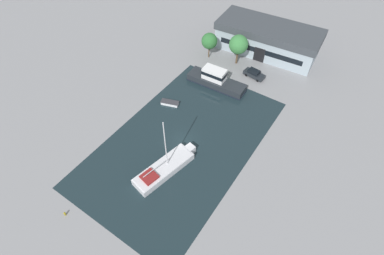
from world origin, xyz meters
name	(u,v)px	position (x,y,z in m)	size (l,w,h in m)	color
ground_plane	(183,141)	(0.00, 0.00, 0.00)	(440.00, 440.00, 0.00)	gray
water_canal	(183,141)	(0.00, 0.00, 0.00)	(22.04, 36.77, 0.01)	#19282D
warehouse_building	(268,39)	(0.16, 32.45, 3.15)	(23.04, 11.02, 6.24)	#99A8B2
quay_tree_near_building	(239,45)	(-3.12, 24.59, 4.65)	(4.01, 4.01, 6.68)	brown
quay_tree_by_water	(209,41)	(-9.32, 23.14, 4.05)	(3.43, 3.43, 5.78)	brown
parked_car	(254,74)	(2.19, 22.40, 0.82)	(4.60, 2.28, 1.63)	#1E2328
sailboat_moored	(165,168)	(1.08, -6.38, 0.72)	(5.15, 11.55, 10.74)	silver
motor_cruiser	(216,80)	(-3.11, 15.80, 1.32)	(12.22, 4.03, 3.69)	#23282D
small_dinghy	(170,103)	(-7.31, 6.04, 0.34)	(3.62, 2.29, 0.67)	white
mooring_bollard	(65,214)	(-5.97, -20.11, 0.37)	(0.28, 0.28, 0.69)	olive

